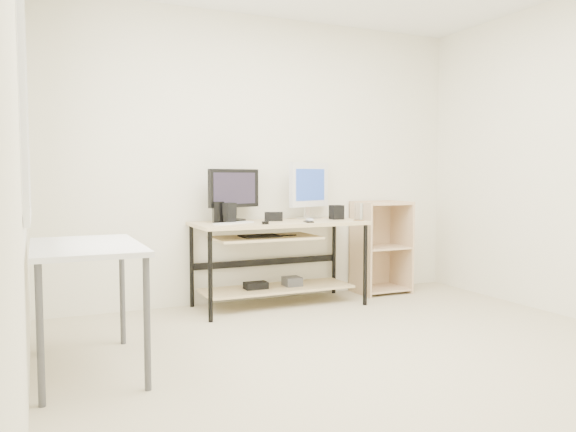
% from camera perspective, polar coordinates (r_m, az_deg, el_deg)
% --- Properties ---
extents(room, '(4.01, 4.01, 2.62)m').
position_cam_1_polar(room, '(3.40, 7.82, 6.94)').
color(room, beige).
rests_on(room, ground).
extents(desk, '(1.50, 0.65, 0.75)m').
position_cam_1_polar(desk, '(4.93, -1.22, -3.02)').
color(desk, '#D7BF88').
rests_on(desk, ground).
extents(side_table, '(0.60, 1.00, 0.75)m').
position_cam_1_polar(side_table, '(3.48, -19.80, -4.00)').
color(side_table, silver).
rests_on(side_table, ground).
extents(shelf_unit, '(0.50, 0.40, 0.90)m').
position_cam_1_polar(shelf_unit, '(5.63, 9.21, -3.07)').
color(shelf_unit, '#DDB98A').
rests_on(shelf_unit, ground).
extents(black_monitor, '(0.49, 0.21, 0.46)m').
position_cam_1_polar(black_monitor, '(4.92, -5.52, 2.49)').
color(black_monitor, black).
rests_on(black_monitor, desk).
extents(white_imac, '(0.47, 0.22, 0.52)m').
position_cam_1_polar(white_imac, '(5.23, 2.17, 3.03)').
color(white_imac, silver).
rests_on(white_imac, desk).
extents(keyboard, '(0.38, 0.24, 0.01)m').
position_cam_1_polar(keyboard, '(4.69, -5.52, -0.72)').
color(keyboard, silver).
rests_on(keyboard, desk).
extents(mouse, '(0.08, 0.11, 0.03)m').
position_cam_1_polar(mouse, '(4.86, 2.22, -0.42)').
color(mouse, '#BDBDC2').
rests_on(mouse, desk).
extents(center_speaker, '(0.17, 0.12, 0.08)m').
position_cam_1_polar(center_speaker, '(4.96, -1.48, -0.05)').
color(center_speaker, black).
rests_on(center_speaker, desk).
extents(speaker_left, '(0.11, 0.11, 0.17)m').
position_cam_1_polar(speaker_left, '(4.73, -5.95, 0.35)').
color(speaker_left, black).
rests_on(speaker_left, desk).
extents(speaker_right, '(0.11, 0.11, 0.13)m').
position_cam_1_polar(speaker_right, '(5.18, 4.95, 0.39)').
color(speaker_right, black).
rests_on(speaker_right, desk).
extents(audio_controller, '(0.09, 0.06, 0.18)m').
position_cam_1_polar(audio_controller, '(4.80, -7.11, 0.38)').
color(audio_controller, black).
rests_on(audio_controller, desk).
extents(volume_puck, '(0.07, 0.07, 0.02)m').
position_cam_1_polar(volume_puck, '(4.63, -2.32, -0.69)').
color(volume_puck, black).
rests_on(volume_puck, desk).
extents(smartphone, '(0.09, 0.14, 0.01)m').
position_cam_1_polar(smartphone, '(4.83, 2.11, -0.58)').
color(smartphone, black).
rests_on(smartphone, desk).
extents(coaster, '(0.13, 0.13, 0.01)m').
position_cam_1_polar(coaster, '(5.05, 7.21, -0.43)').
color(coaster, olive).
rests_on(coaster, desk).
extents(drinking_glass, '(0.10, 0.10, 0.15)m').
position_cam_1_polar(drinking_glass, '(5.05, 7.22, 0.46)').
color(drinking_glass, white).
rests_on(drinking_glass, coaster).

